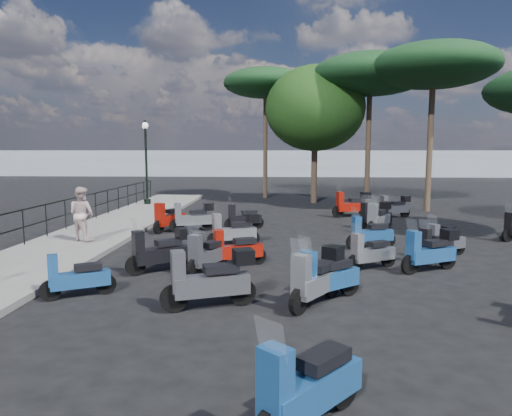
# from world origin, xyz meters

# --- Properties ---
(ground) EXTENTS (120.00, 120.00, 0.00)m
(ground) POSITION_xyz_m (0.00, 0.00, 0.00)
(ground) COLOR black
(ground) RESTS_ON ground
(sidewalk) EXTENTS (3.00, 30.00, 0.15)m
(sidewalk) POSITION_xyz_m (-6.50, 3.00, 0.07)
(sidewalk) COLOR slate
(sidewalk) RESTS_ON ground
(railing) EXTENTS (0.04, 26.04, 1.10)m
(railing) POSITION_xyz_m (-7.80, 2.80, 0.90)
(railing) COLOR black
(railing) RESTS_ON sidewalk
(lamp_post_2) EXTENTS (0.61, 1.27, 4.45)m
(lamp_post_2) POSITION_xyz_m (-7.14, 12.89, 2.69)
(lamp_post_2) COLOR black
(lamp_post_2) RESTS_ON sidewalk
(pedestrian_far) EXTENTS (1.02, 0.91, 1.74)m
(pedestrian_far) POSITION_xyz_m (-6.28, 2.83, 1.02)
(pedestrian_far) COLOR #C4A8A5
(pedestrian_far) RESTS_ON sidewalk
(scooter_1) EXTENTS (1.37, 0.85, 1.20)m
(scooter_1) POSITION_xyz_m (-4.13, -2.31, 0.42)
(scooter_1) COLOR black
(scooter_1) RESTS_ON ground
(scooter_2) EXTENTS (0.88, 1.54, 1.32)m
(scooter_2) POSITION_xyz_m (-1.75, -0.25, 0.46)
(scooter_2) COLOR black
(scooter_2) RESTS_ON ground
(scooter_3) EXTENTS (1.52, 0.83, 1.29)m
(scooter_3) POSITION_xyz_m (-1.10, 0.40, 0.45)
(scooter_3) COLOR black
(scooter_3) RESTS_ON ground
(scooter_4) EXTENTS (1.65, 0.87, 1.38)m
(scooter_4) POSITION_xyz_m (-3.24, 5.55, 0.52)
(scooter_4) COLOR black
(scooter_4) RESTS_ON ground
(scooter_5) EXTENTS (0.94, 1.69, 1.44)m
(scooter_5) POSITION_xyz_m (-4.12, 5.45, 0.50)
(scooter_5) COLOR black
(scooter_5) RESTS_ON ground
(scooter_6) EXTENTS (1.28, 1.42, 1.43)m
(scooter_6) POSITION_xyz_m (0.37, -6.61, 0.50)
(scooter_6) COLOR black
(scooter_6) RESTS_ON ground
(scooter_7) EXTENTS (1.80, 0.91, 1.49)m
(scooter_7) POSITION_xyz_m (-1.27, -2.81, 0.56)
(scooter_7) COLOR black
(scooter_7) RESTS_ON ground
(scooter_8) EXTENTS (1.18, 1.56, 1.43)m
(scooter_8) POSITION_xyz_m (0.79, -2.51, 0.54)
(scooter_8) COLOR black
(scooter_8) RESTS_ON ground
(scooter_9) EXTENTS (1.51, 1.17, 1.40)m
(scooter_9) POSITION_xyz_m (-2.92, -0.22, 0.53)
(scooter_9) COLOR black
(scooter_9) RESTS_ON ground
(scooter_10) EXTENTS (1.64, 0.85, 1.36)m
(scooter_10) POSITION_xyz_m (-1.39, 2.86, 0.51)
(scooter_10) COLOR black
(scooter_10) RESTS_ON ground
(scooter_11) EXTENTS (1.50, 0.80, 1.26)m
(scooter_11) POSITION_xyz_m (-1.37, 6.07, 0.44)
(scooter_11) COLOR black
(scooter_11) RESTS_ON ground
(scooter_13) EXTENTS (1.45, 1.19, 1.41)m
(scooter_13) POSITION_xyz_m (1.00, -2.27, 0.49)
(scooter_13) COLOR black
(scooter_13) RESTS_ON ground
(scooter_14) EXTENTS (1.39, 0.90, 1.23)m
(scooter_14) POSITION_xyz_m (2.38, 0.31, 0.43)
(scooter_14) COLOR black
(scooter_14) RESTS_ON ground
(scooter_15) EXTENTS (1.61, 0.72, 1.31)m
(scooter_15) POSITION_xyz_m (2.84, 2.85, 0.46)
(scooter_15) COLOR black
(scooter_15) RESTS_ON ground
(scooter_16) EXTENTS (1.14, 1.58, 1.43)m
(scooter_16) POSITION_xyz_m (3.72, 5.76, 0.54)
(scooter_16) COLOR black
(scooter_16) RESTS_ON ground
(scooter_19) EXTENTS (1.60, 0.98, 1.38)m
(scooter_19) POSITION_xyz_m (3.83, 0.17, 0.52)
(scooter_19) COLOR black
(scooter_19) RESTS_ON ground
(scooter_20) EXTENTS (1.42, 0.91, 1.26)m
(scooter_20) POSITION_xyz_m (4.74, 1.80, 0.44)
(scooter_20) COLOR black
(scooter_20) RESTS_ON ground
(scooter_21) EXTENTS (1.49, 0.92, 1.30)m
(scooter_21) POSITION_xyz_m (3.76, 6.78, 0.45)
(scooter_21) COLOR black
(scooter_21) RESTS_ON ground
(scooter_22) EXTENTS (1.82, 0.84, 1.49)m
(scooter_22) POSITION_xyz_m (3.32, 9.61, 0.56)
(scooter_22) COLOR black
(scooter_22) RESTS_ON ground
(scooter_26) EXTENTS (1.29, 1.03, 1.20)m
(scooter_26) POSITION_xyz_m (4.36, 1.37, 0.45)
(scooter_26) COLOR black
(scooter_26) RESTS_ON ground
(scooter_28) EXTENTS (1.57, 0.78, 1.29)m
(scooter_28) POSITION_xyz_m (5.18, 9.44, 0.49)
(scooter_28) COLOR black
(scooter_28) RESTS_ON ground
(broadleaf_tree) EXTENTS (5.67, 5.67, 7.79)m
(broadleaf_tree) POSITION_xyz_m (1.97, 15.22, 5.37)
(broadleaf_tree) COLOR #38281E
(broadleaf_tree) RESTS_ON ground
(pine_0) EXTENTS (6.42, 6.42, 8.20)m
(pine_0) POSITION_xyz_m (4.83, 14.32, 7.06)
(pine_0) COLOR #38281E
(pine_0) RESTS_ON ground
(pine_1) EXTENTS (6.13, 6.13, 8.14)m
(pine_1) POSITION_xyz_m (7.38, 11.83, 7.04)
(pine_1) COLOR #38281E
(pine_1) RESTS_ON ground
(pine_2) EXTENTS (5.29, 5.29, 8.11)m
(pine_2) POSITION_xyz_m (-0.94, 17.89, 7.15)
(pine_2) COLOR #38281E
(pine_2) RESTS_ON ground
(distant_hills) EXTENTS (70.00, 8.00, 3.00)m
(distant_hills) POSITION_xyz_m (0.00, 45.00, 1.50)
(distant_hills) COLOR gray
(distant_hills) RESTS_ON ground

